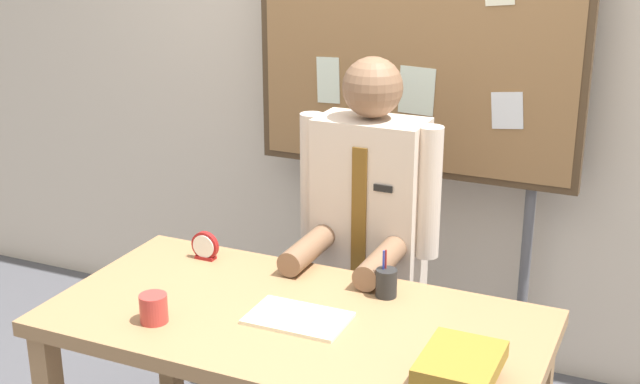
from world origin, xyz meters
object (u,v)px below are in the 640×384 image
open_notebook (298,318)px  pen_holder (386,283)px  book_stack (459,369)px  bulletin_board (416,42)px  coffee_mug (154,308)px  person (368,260)px  desk_clock (205,247)px  desk (295,342)px

open_notebook → pen_holder: (0.19, 0.27, 0.04)m
book_stack → bulletin_board: bearing=113.8°
coffee_mug → open_notebook: bearing=25.7°
open_notebook → coffee_mug: bearing=-154.3°
person → bulletin_board: 0.90m
bulletin_board → pen_holder: bulletin_board is taller
bulletin_board → desk_clock: 1.18m
desk_clock → pen_holder: pen_holder is taller
person → desk_clock: (-0.49, -0.37, 0.11)m
pen_holder → desk: bearing=-130.3°
desk_clock → coffee_mug: 0.50m
book_stack → pen_holder: 0.57m
desk_clock → book_stack: bearing=-23.2°
bulletin_board → pen_holder: size_ratio=12.76×
open_notebook → coffee_mug: coffee_mug is taller
desk → person: size_ratio=1.07×
open_notebook → desk_clock: size_ratio=2.96×
desk → person: person is taller
book_stack → coffee_mug: bearing=-178.5°
coffee_mug → desk_clock: bearing=103.2°
bulletin_board → open_notebook: bulletin_board is taller
bulletin_board → pen_holder: (0.21, -0.88, -0.65)m
pen_holder → coffee_mug: bearing=-141.9°
bulletin_board → pen_holder: 1.11m
desk → book_stack: book_stack is taller
coffee_mug → pen_holder: size_ratio=0.57×
desk → book_stack: bearing=-17.9°
book_stack → person: bearing=125.0°
bulletin_board → desk_clock: (-0.49, -0.86, -0.65)m
desk → open_notebook: size_ratio=5.06×
desk → coffee_mug: 0.46m
book_stack → coffee_mug: (-0.96, -0.03, -0.01)m
person → pen_holder: bearing=-61.3°
desk → bulletin_board: (-0.00, 1.13, 0.79)m
coffee_mug → pen_holder: bearing=38.1°
bulletin_board → desk_clock: bearing=-119.8°
open_notebook → person: bearing=91.9°
person → pen_holder: 0.46m
desk → coffee_mug: bearing=-150.6°
desk_clock → coffee_mug: bearing=-76.8°
person → coffee_mug: 0.94m
desk_clock → bulletin_board: bearing=60.2°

